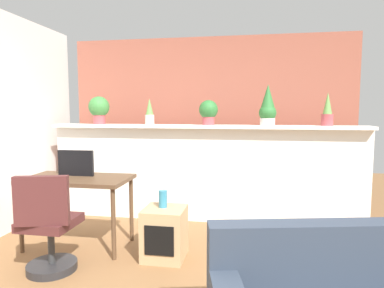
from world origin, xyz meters
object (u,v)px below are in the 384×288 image
object	(u,v)px
potted_plant_2	(208,111)
potted_plant_3	(268,107)
desk	(78,185)
tv_monitor	(76,163)
potted_plant_0	(99,108)
potted_plant_4	(327,111)
potted_plant_1	(150,113)
office_chair	(48,231)
side_cube_shelf	(164,233)
vase_on_shelf	(163,199)

from	to	relation	value
potted_plant_2	potted_plant_3	size ratio (longest dim) A/B	0.63
desk	tv_monitor	bearing A→B (deg)	124.60
potted_plant_0	tv_monitor	xyz separation A→B (m)	(0.18, -1.00, -0.59)
potted_plant_4	desk	world-z (taller)	potted_plant_4
potted_plant_3	tv_monitor	distance (m)	2.35
potted_plant_2	tv_monitor	xyz separation A→B (m)	(-1.31, -0.99, -0.55)
potted_plant_1	office_chair	xyz separation A→B (m)	(-0.45, -1.63, -1.03)
potted_plant_3	office_chair	xyz separation A→B (m)	(-1.95, -1.65, -1.11)
potted_plant_4	potted_plant_0	bearing A→B (deg)	179.83
potted_plant_2	potted_plant_3	distance (m)	0.74
side_cube_shelf	vase_on_shelf	size ratio (longest dim) A/B	2.94
potted_plant_0	potted_plant_1	distance (m)	0.74
potted_plant_0	potted_plant_1	world-z (taller)	potted_plant_0
desk	office_chair	size ratio (longest dim) A/B	1.21
desk	tv_monitor	world-z (taller)	tv_monitor
side_cube_shelf	desk	bearing A→B (deg)	172.33
potted_plant_2	desk	xyz separation A→B (m)	(-1.26, -1.07, -0.78)
potted_plant_0	potted_plant_2	xyz separation A→B (m)	(1.50, -0.00, -0.04)
potted_plant_2	potted_plant_3	bearing A→B (deg)	-3.17
office_chair	vase_on_shelf	world-z (taller)	office_chair
potted_plant_0	desk	size ratio (longest dim) A/B	0.34
potted_plant_4	tv_monitor	world-z (taller)	potted_plant_4
potted_plant_2	desk	bearing A→B (deg)	-139.56
potted_plant_3	side_cube_shelf	world-z (taller)	potted_plant_3
potted_plant_1	desk	xyz separation A→B (m)	(-0.49, -1.01, -0.76)
potted_plant_1	potted_plant_4	distance (m)	2.22
potted_plant_0	potted_plant_2	bearing A→B (deg)	-0.13
potted_plant_3	tv_monitor	size ratio (longest dim) A/B	1.27
potted_plant_3	office_chair	distance (m)	2.78
side_cube_shelf	tv_monitor	bearing A→B (deg)	168.41
tv_monitor	potted_plant_2	bearing A→B (deg)	37.08
potted_plant_1	side_cube_shelf	distance (m)	1.71
potted_plant_0	potted_plant_4	size ratio (longest dim) A/B	0.93
potted_plant_1	potted_plant_3	bearing A→B (deg)	0.69
potted_plant_0	office_chair	size ratio (longest dim) A/B	0.41
tv_monitor	vase_on_shelf	bearing A→B (deg)	-9.68
potted_plant_2	potted_plant_4	size ratio (longest dim) A/B	0.79
desk	side_cube_shelf	size ratio (longest dim) A/B	2.20
desk	office_chair	xyz separation A→B (m)	(0.05, -0.61, -0.28)
potted_plant_4	desk	size ratio (longest dim) A/B	0.37
potted_plant_0	potted_plant_2	distance (m)	1.50
potted_plant_4	desk	xyz separation A→B (m)	(-2.71, -1.07, -0.78)
vase_on_shelf	potted_plant_1	bearing A→B (deg)	112.71
tv_monitor	side_cube_shelf	distance (m)	1.23
tv_monitor	side_cube_shelf	xyz separation A→B (m)	(1.03, -0.21, -0.64)
potted_plant_2	office_chair	xyz separation A→B (m)	(-1.21, -1.69, -1.05)
potted_plant_0	desk	bearing A→B (deg)	-77.47
potted_plant_1	vase_on_shelf	world-z (taller)	potted_plant_1
potted_plant_3	side_cube_shelf	bearing A→B (deg)	-131.33
potted_plant_0	potted_plant_3	world-z (taller)	potted_plant_3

